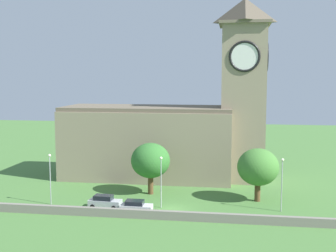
{
  "coord_description": "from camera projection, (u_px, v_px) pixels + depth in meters",
  "views": [
    {
      "loc": [
        8.47,
        -60.38,
        19.14
      ],
      "look_at": [
        -1.82,
        7.61,
        11.2
      ],
      "focal_mm": 46.73,
      "sensor_mm": 36.0,
      "label": 1
    }
  ],
  "objects": [
    {
      "name": "streetlamp_west_mid",
      "position": [
        161.0,
        174.0,
        63.08
      ],
      "size": [
        0.44,
        0.44,
        7.55
      ],
      "color": "#9EA0A5",
      "rests_on": "ground"
    },
    {
      "name": "tree_riverside_east",
      "position": [
        258.0,
        167.0,
        66.37
      ],
      "size": [
        6.31,
        6.31,
        8.17
      ],
      "color": "brown",
      "rests_on": "ground"
    },
    {
      "name": "ground_plane",
      "position": [
        184.0,
        184.0,
        77.49
      ],
      "size": [
        200.0,
        200.0,
        0.0
      ],
      "primitive_type": "plane",
      "color": "#477538"
    },
    {
      "name": "streetlamp_central",
      "position": [
        282.0,
        177.0,
        61.3
      ],
      "size": [
        0.44,
        0.44,
        7.65
      ],
      "color": "#9EA0A5",
      "rests_on": "ground"
    },
    {
      "name": "car_silver",
      "position": [
        105.0,
        201.0,
        63.42
      ],
      "size": [
        4.81,
        2.34,
        1.89
      ],
      "color": "silver",
      "rests_on": "ground"
    },
    {
      "name": "church",
      "position": [
        173.0,
        128.0,
        81.5
      ],
      "size": [
        37.77,
        13.04,
        32.72
      ],
      "color": "gray",
      "rests_on": "ground"
    },
    {
      "name": "tree_by_tower",
      "position": [
        151.0,
        161.0,
        70.43
      ],
      "size": [
        6.31,
        6.31,
        8.37
      ],
      "color": "brown",
      "rests_on": "ground"
    },
    {
      "name": "quay_barrier",
      "position": [
        168.0,
        215.0,
        58.29
      ],
      "size": [
        49.33,
        0.7,
        1.2
      ],
      "primitive_type": "cube",
      "color": "gray",
      "rests_on": "ground"
    },
    {
      "name": "car_white",
      "position": [
        136.0,
        206.0,
        61.35
      ],
      "size": [
        4.51,
        2.29,
        1.73
      ],
      "color": "silver",
      "rests_on": "ground"
    },
    {
      "name": "streetlamp_west_end",
      "position": [
        50.0,
        171.0,
        64.71
      ],
      "size": [
        0.44,
        0.44,
        7.64
      ],
      "color": "#9EA0A5",
      "rests_on": "ground"
    }
  ]
}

